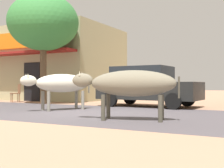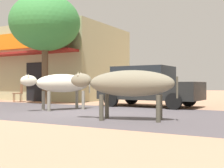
# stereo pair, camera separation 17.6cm
# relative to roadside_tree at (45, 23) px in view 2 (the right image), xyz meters

# --- Properties ---
(ground) EXTENTS (80.00, 80.00, 0.00)m
(ground) POSITION_rel_roadside_tree_xyz_m (4.00, -2.66, -3.78)
(ground) COLOR tan
(asphalt_road) EXTENTS (72.00, 5.53, 0.00)m
(asphalt_road) POSITION_rel_roadside_tree_xyz_m (4.00, -2.66, -3.78)
(asphalt_road) COLOR #514B50
(asphalt_road) RESTS_ON ground
(storefront_left_cafe) EXTENTS (7.59, 6.39, 4.33)m
(storefront_left_cafe) POSITION_rel_roadside_tree_xyz_m (-2.79, 4.26, -1.61)
(storefront_left_cafe) COLOR tan
(storefront_left_cafe) RESTS_ON ground
(roadside_tree) EXTENTS (3.28, 3.28, 5.11)m
(roadside_tree) POSITION_rel_roadside_tree_xyz_m (0.00, 0.00, 0.00)
(roadside_tree) COLOR brown
(roadside_tree) RESTS_ON ground
(parked_hatchback_car) EXTENTS (4.15, 2.08, 1.64)m
(parked_hatchback_car) POSITION_rel_roadside_tree_xyz_m (4.88, 0.71, -2.94)
(parked_hatchback_car) COLOR black
(parked_hatchback_car) RESTS_ON ground
(cow_near_brown) EXTENTS (1.55, 2.52, 1.27)m
(cow_near_brown) POSITION_rel_roadside_tree_xyz_m (2.85, -2.32, -2.85)
(cow_near_brown) COLOR beige
(cow_near_brown) RESTS_ON ground
(cow_far_dark) EXTENTS (2.73, 1.26, 1.26)m
(cow_far_dark) POSITION_rel_roadside_tree_xyz_m (6.24, -3.91, -2.86)
(cow_far_dark) COLOR gray
(cow_far_dark) RESTS_ON ground
(cafe_chair_near_tree) EXTENTS (0.61, 0.61, 0.92)m
(cafe_chair_near_tree) POSITION_rel_roadside_tree_xyz_m (-2.20, 0.49, -3.26)
(cafe_chair_near_tree) COLOR brown
(cafe_chair_near_tree) RESTS_ON ground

